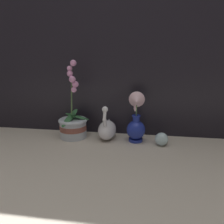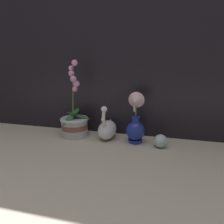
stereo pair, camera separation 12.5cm
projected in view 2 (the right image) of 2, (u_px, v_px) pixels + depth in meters
name	position (u px, v px, depth m)	size (l,w,h in m)	color
ground_plane	(110.00, 146.00, 1.19)	(2.80, 2.80, 0.00)	#BCB2A3
window_backdrop	(120.00, 34.00, 1.25)	(2.80, 0.03, 1.20)	black
orchid_potted_plant	(75.00, 123.00, 1.32)	(0.19, 0.21, 0.46)	#B2BCCC
swan_figurine	(107.00, 129.00, 1.29)	(0.10, 0.19, 0.21)	white
blue_vase	(135.00, 124.00, 1.21)	(0.11, 0.11, 0.29)	navy
glass_sphere	(161.00, 141.00, 1.16)	(0.07, 0.07, 0.07)	silver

